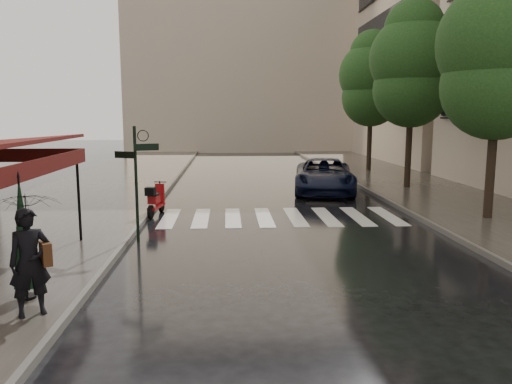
{
  "coord_description": "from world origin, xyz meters",
  "views": [
    {
      "loc": [
        1.22,
        -10.31,
        3.38
      ],
      "look_at": [
        1.97,
        2.51,
        1.4
      ],
      "focal_mm": 35.0,
      "sensor_mm": 36.0,
      "label": 1
    }
  ],
  "objects": [
    {
      "name": "tree_far",
      "position": [
        9.7,
        19.0,
        5.46
      ],
      "size": [
        3.8,
        3.8,
        8.16
      ],
      "color": "black",
      "rests_on": "sidewalk_far"
    },
    {
      "name": "tree_mid",
      "position": [
        9.5,
        12.0,
        5.59
      ],
      "size": [
        3.8,
        3.8,
        8.34
      ],
      "color": "black",
      "rests_on": "sidewalk_far"
    },
    {
      "name": "parked_car",
      "position": [
        5.49,
        11.24,
        0.75
      ],
      "size": [
        3.32,
        5.74,
        1.5
      ],
      "primitive_type": "imported",
      "rotation": [
        0.0,
        0.0,
        -0.16
      ],
      "color": "black",
      "rests_on": "ground"
    },
    {
      "name": "pedestrian_with_umbrella",
      "position": [
        -2.0,
        -2.27,
        1.79
      ],
      "size": [
        1.46,
        1.47,
        2.52
      ],
      "rotation": [
        0.0,
        0.0,
        0.54
      ],
      "color": "black",
      "rests_on": "sidewalk_near"
    },
    {
      "name": "backdrop_building",
      "position": [
        3.0,
        38.0,
        10.0
      ],
      "size": [
        22.0,
        6.0,
        20.0
      ],
      "primitive_type": "cube",
      "color": "#BBA58F",
      "rests_on": "ground"
    },
    {
      "name": "crosswalk",
      "position": [
        2.98,
        6.0,
        0.01
      ],
      "size": [
        7.85,
        3.2,
        0.01
      ],
      "color": "silver",
      "rests_on": "ground"
    },
    {
      "name": "tree_near",
      "position": [
        9.6,
        5.0,
        5.32
      ],
      "size": [
        3.8,
        3.8,
        7.99
      ],
      "color": "black",
      "rests_on": "sidewalk_far"
    },
    {
      "name": "curb_far",
      "position": [
        7.45,
        12.0,
        0.07
      ],
      "size": [
        0.12,
        60.0,
        0.16
      ],
      "primitive_type": "cube",
      "color": "#595651",
      "rests_on": "ground"
    },
    {
      "name": "sidewalk_far",
      "position": [
        10.25,
        12.0,
        0.06
      ],
      "size": [
        5.5,
        60.0,
        0.12
      ],
      "primitive_type": "cube",
      "color": "#38332D",
      "rests_on": "ground"
    },
    {
      "name": "scooter",
      "position": [
        -1.21,
        6.51,
        0.51
      ],
      "size": [
        0.58,
        1.65,
        1.09
      ],
      "rotation": [
        0.0,
        0.0,
        -0.17
      ],
      "color": "black",
      "rests_on": "ground"
    },
    {
      "name": "curb_near",
      "position": [
        -1.45,
        12.0,
        0.07
      ],
      "size": [
        0.12,
        60.0,
        0.16
      ],
      "primitive_type": "cube",
      "color": "#595651",
      "rests_on": "ground"
    },
    {
      "name": "parasol_front",
      "position": [
        -2.4,
        -1.5,
        1.33
      ],
      "size": [
        0.4,
        0.4,
        2.25
      ],
      "color": "black",
      "rests_on": "sidewalk_near"
    },
    {
      "name": "haussmann_far",
      "position": [
        16.5,
        26.0,
        9.25
      ],
      "size": [
        8.0,
        16.0,
        18.5
      ],
      "primitive_type": "cube",
      "color": "#BBA58F",
      "rests_on": "ground"
    },
    {
      "name": "sidewalk_near",
      "position": [
        -4.5,
        12.0,
        0.06
      ],
      "size": [
        6.0,
        60.0,
        0.12
      ],
      "primitive_type": "cube",
      "color": "#38332D",
      "rests_on": "ground"
    },
    {
      "name": "ground",
      "position": [
        0.0,
        0.0,
        0.0
      ],
      "size": [
        120.0,
        120.0,
        0.0
      ],
      "primitive_type": "plane",
      "color": "black",
      "rests_on": "ground"
    },
    {
      "name": "signpost",
      "position": [
        -1.19,
        3.0,
        1.83
      ],
      "size": [
        1.17,
        0.29,
        3.1
      ],
      "color": "black",
      "rests_on": "ground"
    }
  ]
}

